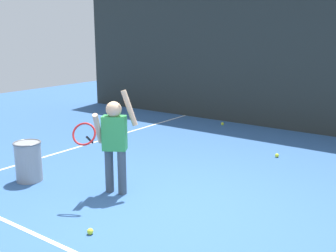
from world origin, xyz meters
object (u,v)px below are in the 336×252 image
Objects in this scene: ball_hopper at (28,161)px; tennis_ball_1 at (90,231)px; tennis_ball_6 at (277,155)px; tennis_player at (113,139)px; tennis_ball_5 at (222,124)px.

tennis_ball_1 is at bearing -17.88° from ball_hopper.
tennis_ball_1 is 1.00× the size of tennis_ball_6.
ball_hopper reaches higher than tennis_ball_1.
tennis_player is 20.46× the size of tennis_ball_1.
tennis_ball_1 is 3.73m from tennis_ball_6.
tennis_player is 3.02m from tennis_ball_6.
tennis_player is at bearing -112.50° from tennis_ball_6.
ball_hopper is at bearing -96.53° from tennis_ball_5.
tennis_ball_6 is at bearing 36.58° from tennis_player.
ball_hopper reaches higher than tennis_ball_6.
tennis_ball_5 is (-1.31, 5.25, 0.00)m from tennis_ball_1.
tennis_player reaches higher than tennis_ball_6.
tennis_ball_5 is 1.00× the size of tennis_ball_6.
ball_hopper is 1.96m from tennis_ball_1.
tennis_player is 2.40× the size of ball_hopper.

